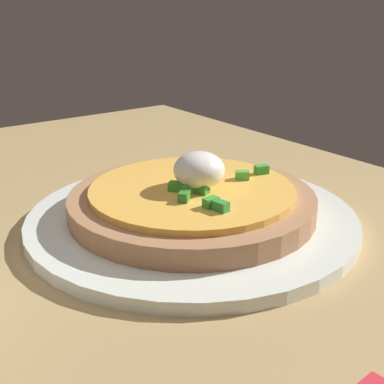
{
  "coord_description": "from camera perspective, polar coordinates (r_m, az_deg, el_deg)",
  "views": [
    {
      "loc": [
        -26.99,
        16.47,
        22.33
      ],
      "look_at": [
        7.79,
        -9.49,
        5.84
      ],
      "focal_mm": 48.56,
      "sensor_mm": 36.0,
      "label": 1
    }
  ],
  "objects": [
    {
      "name": "plate",
      "position": [
        0.47,
        -0.0,
        -2.89
      ],
      "size": [
        29.73,
        29.73,
        1.11
      ],
      "primitive_type": "cylinder",
      "color": "white",
      "rests_on": "dining_table"
    },
    {
      "name": "dining_table",
      "position": [
        0.38,
        -4.57,
        -12.82
      ],
      "size": [
        110.61,
        76.05,
        2.73
      ],
      "primitive_type": "cube",
      "color": "tan",
      "rests_on": "ground"
    },
    {
      "name": "pizza",
      "position": [
        0.47,
        0.06,
        -0.76
      ],
      "size": [
        22.15,
        22.15,
        5.75
      ],
      "color": "#AD7952",
      "rests_on": "plate"
    }
  ]
}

